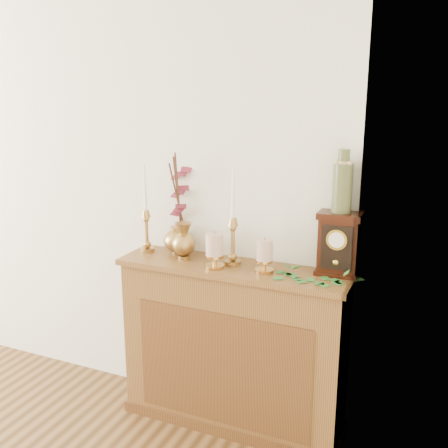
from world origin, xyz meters
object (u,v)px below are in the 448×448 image
at_px(ceramic_vase, 342,184).
at_px(candlestick_center, 233,233).
at_px(mantel_clock, 339,244).
at_px(ginger_jar, 180,207).
at_px(candlestick_left, 146,224).
at_px(bud_vase, 183,242).

bearing_deg(ceramic_vase, candlestick_center, -171.67).
bearing_deg(ceramic_vase, mantel_clock, -89.37).
bearing_deg(ceramic_vase, ginger_jar, 178.48).
height_order(candlestick_left, mantel_clock, candlestick_left).
distance_m(candlestick_center, ceramic_vase, 0.61).
bearing_deg(candlestick_center, ginger_jar, 164.29).
xyz_separation_m(bud_vase, mantel_clock, (0.81, 0.10, 0.05)).
relative_size(candlestick_center, ginger_jar, 0.90).
height_order(candlestick_left, ceramic_vase, ceramic_vase).
bearing_deg(mantel_clock, candlestick_left, -177.33).
xyz_separation_m(candlestick_left, bud_vase, (0.26, -0.04, -0.06)).
height_order(bud_vase, ginger_jar, ginger_jar).
bearing_deg(candlestick_center, bud_vase, -173.99).
bearing_deg(candlestick_center, candlestick_left, 178.50).
height_order(candlestick_left, candlestick_center, candlestick_center).
bearing_deg(ginger_jar, candlestick_center, -15.71).
relative_size(candlestick_center, mantel_clock, 1.64).
height_order(bud_vase, mantel_clock, mantel_clock).
xyz_separation_m(candlestick_center, ginger_jar, (-0.36, 0.10, 0.09)).
relative_size(candlestick_left, ginger_jar, 0.86).
bearing_deg(mantel_clock, candlestick_center, -172.60).
bearing_deg(candlestick_left, ceramic_vase, 3.46).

